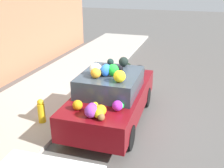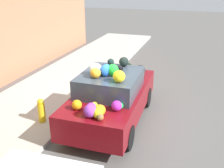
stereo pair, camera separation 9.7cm
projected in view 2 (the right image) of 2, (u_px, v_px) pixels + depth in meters
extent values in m
plane|color=#565451|center=(111.00, 120.00, 7.72)|extent=(60.00, 60.00, 0.00)
cube|color=#B2ADA3|center=(33.00, 105.00, 8.50)|extent=(24.00, 3.20, 0.11)
cylinder|color=gold|center=(42.00, 113.00, 7.33)|extent=(0.20, 0.20, 0.55)
sphere|color=gold|center=(40.00, 102.00, 7.21)|extent=(0.18, 0.18, 0.18)
cube|color=maroon|center=(112.00, 100.00, 7.48)|extent=(3.94, 1.80, 0.67)
cube|color=#333D47|center=(110.00, 82.00, 7.11)|extent=(1.78, 1.56, 0.53)
cylinder|color=black|center=(101.00, 91.00, 8.90)|extent=(0.63, 0.19, 0.62)
cylinder|color=black|center=(147.00, 97.00, 8.45)|extent=(0.63, 0.19, 0.62)
cylinder|color=black|center=(68.00, 127.00, 6.75)|extent=(0.63, 0.19, 0.62)
cylinder|color=black|center=(128.00, 138.00, 6.30)|extent=(0.63, 0.19, 0.62)
sphere|color=black|center=(111.00, 62.00, 7.65)|extent=(0.25, 0.25, 0.20)
sphere|color=white|center=(131.00, 69.00, 8.67)|extent=(0.21, 0.21, 0.20)
sphere|color=orange|center=(77.00, 105.00, 6.17)|extent=(0.32, 0.32, 0.24)
sphere|color=yellow|center=(119.00, 76.00, 6.36)|extent=(0.38, 0.38, 0.30)
sphere|color=black|center=(128.00, 67.00, 8.78)|extent=(0.27, 0.27, 0.27)
sphere|color=black|center=(140.00, 70.00, 8.39)|extent=(0.46, 0.46, 0.33)
ellipsoid|color=green|center=(119.00, 106.00, 6.21)|extent=(0.23, 0.26, 0.17)
sphere|color=green|center=(113.00, 70.00, 6.79)|extent=(0.43, 0.43, 0.31)
sphere|color=#AE28C3|center=(117.00, 106.00, 6.11)|extent=(0.34, 0.34, 0.25)
ellipsoid|color=orange|center=(99.00, 110.00, 5.88)|extent=(0.38, 0.35, 0.26)
sphere|color=orange|center=(95.00, 73.00, 6.65)|extent=(0.29, 0.29, 0.27)
sphere|color=yellow|center=(94.00, 105.00, 6.26)|extent=(0.19, 0.19, 0.15)
ellipsoid|color=brown|center=(139.00, 72.00, 8.45)|extent=(0.15, 0.16, 0.15)
sphere|color=yellow|center=(98.00, 114.00, 5.78)|extent=(0.32, 0.32, 0.23)
ellipsoid|color=blue|center=(106.00, 70.00, 6.77)|extent=(0.40, 0.32, 0.32)
sphere|color=black|center=(120.00, 69.00, 7.10)|extent=(0.21, 0.21, 0.18)
sphere|color=black|center=(124.00, 62.00, 7.53)|extent=(0.37, 0.37, 0.28)
sphere|color=brown|center=(96.00, 70.00, 6.97)|extent=(0.29, 0.29, 0.21)
sphere|color=white|center=(96.00, 69.00, 6.85)|extent=(0.46, 0.46, 0.32)
ellipsoid|color=orange|center=(135.00, 69.00, 8.79)|extent=(0.21, 0.22, 0.16)
sphere|color=#AF31C1|center=(91.00, 108.00, 6.02)|extent=(0.34, 0.34, 0.24)
sphere|color=brown|center=(100.00, 117.00, 5.70)|extent=(0.17, 0.17, 0.16)
ellipsoid|color=green|center=(103.00, 71.00, 6.95)|extent=(0.20, 0.19, 0.15)
sphere|color=brown|center=(127.00, 74.00, 8.30)|extent=(0.22, 0.22, 0.18)
sphere|color=purple|center=(90.00, 111.00, 5.82)|extent=(0.38, 0.38, 0.30)
sphere|color=red|center=(126.00, 72.00, 8.48)|extent=(0.17, 0.17, 0.15)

